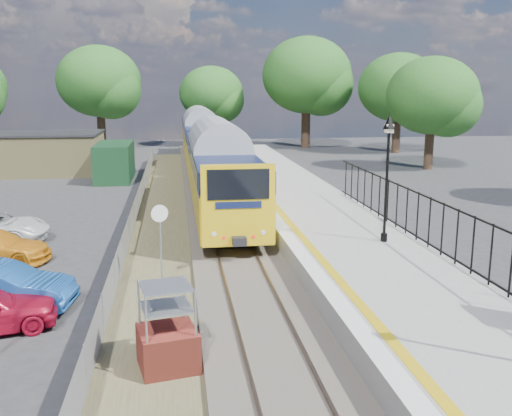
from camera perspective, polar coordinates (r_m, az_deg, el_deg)
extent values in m
plane|color=#2D2D30|center=(14.99, 1.16, -13.41)|extent=(120.00, 120.00, 0.00)
cube|color=#473F38|center=(24.31, -2.61, -3.16)|extent=(3.40, 80.00, 0.20)
cube|color=#4C472D|center=(22.32, -9.57, -4.89)|extent=(2.60, 70.00, 0.06)
cube|color=brown|center=(24.23, -4.31, -2.95)|extent=(0.07, 80.00, 0.14)
cube|color=brown|center=(24.36, -0.93, -2.83)|extent=(0.07, 80.00, 0.14)
cube|color=gray|center=(23.09, 8.31, -3.19)|extent=(5.00, 70.00, 0.90)
cube|color=silver|center=(22.46, 2.82, -2.31)|extent=(0.50, 70.00, 0.01)
cube|color=gold|center=(22.56, 4.07, -2.26)|extent=(0.30, 70.00, 0.01)
cylinder|color=black|center=(21.46, 12.67, -2.87)|extent=(0.24, 0.24, 0.30)
cylinder|color=black|center=(21.07, 12.90, 2.00)|extent=(0.10, 0.10, 3.70)
cube|color=black|center=(20.84, 13.15, 7.29)|extent=(0.08, 0.08, 0.30)
cube|color=beige|center=(20.82, 13.17, 7.76)|extent=(0.26, 0.26, 0.30)
cone|color=black|center=(20.81, 13.20, 8.39)|extent=(0.44, 0.44, 0.50)
cube|color=black|center=(18.51, 20.33, -0.57)|extent=(0.05, 26.00, 0.05)
cube|color=tan|center=(46.68, -20.22, 5.12)|extent=(8.00, 6.00, 3.00)
cube|color=black|center=(46.55, -20.36, 7.01)|extent=(8.20, 6.20, 0.15)
cube|color=#14371A|center=(41.91, -13.94, 4.53)|extent=(2.40, 6.00, 2.60)
cylinder|color=#332319|center=(64.01, -15.18, 7.45)|extent=(0.88, 0.88, 3.85)
ellipsoid|color=#27521B|center=(63.86, -15.44, 12.13)|extent=(8.80, 8.80, 7.48)
cylinder|color=#332319|center=(65.69, -4.42, 7.62)|extent=(0.72, 0.72, 3.15)
ellipsoid|color=#27521B|center=(65.52, -4.48, 11.35)|extent=(7.20, 7.20, 6.12)
cylinder|color=#332319|center=(63.15, 4.99, 7.92)|extent=(0.96, 0.96, 4.20)
ellipsoid|color=#27521B|center=(63.01, 5.09, 13.10)|extent=(9.60, 9.60, 8.16)
cylinder|color=#332319|center=(59.84, 13.84, 7.07)|extent=(0.80, 0.80, 3.50)
ellipsoid|color=#27521B|center=(59.66, 14.07, 11.62)|extent=(8.00, 8.00, 6.80)
cylinder|color=#332319|center=(48.09, 16.90, 5.60)|extent=(0.72, 0.72, 3.15)
ellipsoid|color=#27521B|center=(47.85, 17.21, 10.69)|extent=(7.20, 7.20, 6.12)
cube|color=gold|center=(30.63, -3.86, 3.00)|extent=(2.80, 20.00, 1.90)
cube|color=#10193E|center=(30.46, -3.90, 5.41)|extent=(2.82, 20.00, 0.90)
cube|color=black|center=(30.46, -3.90, 5.41)|extent=(2.82, 18.00, 0.70)
cube|color=black|center=(30.83, -3.83, 0.83)|extent=(2.00, 18.00, 0.45)
cube|color=gold|center=(51.05, -5.60, 6.52)|extent=(2.80, 20.00, 1.90)
cube|color=#10193E|center=(50.95, -5.63, 7.98)|extent=(2.82, 20.00, 0.90)
cube|color=black|center=(50.95, -5.63, 7.98)|extent=(2.82, 18.00, 0.70)
cube|color=black|center=(51.17, -5.57, 5.20)|extent=(2.00, 18.00, 0.45)
cube|color=black|center=(20.38, -1.77, 2.37)|extent=(2.24, 0.04, 1.10)
cube|color=maroon|center=(13.71, -8.80, -13.81)|extent=(1.51, 1.51, 0.99)
cylinder|color=#999EA3|center=(18.72, -9.49, -4.26)|extent=(0.06, 0.06, 2.51)
cylinder|color=silver|center=(18.36, -9.63, -0.54)|extent=(0.54, 0.21, 0.56)
imported|color=#184B95|center=(18.41, -24.27, -7.25)|extent=(4.43, 2.10, 1.40)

